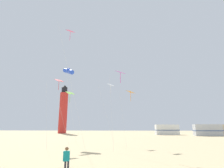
# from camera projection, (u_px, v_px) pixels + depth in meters

# --- Properties ---
(kite_flyer_standing) EXTENTS (0.39, 0.54, 1.16)m
(kite_flyer_standing) POSITION_uv_depth(u_px,v_px,m) (67.00, 157.00, 10.09)
(kite_flyer_standing) COLOR #147F84
(kite_flyer_standing) RESTS_ON ground
(kite_diamond_orange) EXTENTS (2.05, 2.07, 6.78)m
(kite_diamond_orange) POSITION_uv_depth(u_px,v_px,m) (130.00, 94.00, 23.33)
(kite_diamond_orange) COLOR silver
(kite_diamond_orange) RESTS_ON ground
(kite_diamond_lime) EXTENTS (2.24, 2.12, 6.53)m
(kite_diamond_lime) POSITION_uv_depth(u_px,v_px,m) (70.00, 95.00, 22.68)
(kite_diamond_lime) COLOR silver
(kite_diamond_lime) RESTS_ON ground
(kite_diamond_white) EXTENTS (2.52, 2.50, 8.71)m
(kite_diamond_white) POSITION_uv_depth(u_px,v_px,m) (110.00, 87.00, 27.96)
(kite_diamond_white) COLOR silver
(kite_diamond_white) RESTS_ON ground
(kite_diamond_scarlet) EXTENTS (2.33, 2.33, 8.08)m
(kite_diamond_scarlet) POSITION_uv_depth(u_px,v_px,m) (58.00, 83.00, 22.76)
(kite_diamond_scarlet) COLOR silver
(kite_diamond_scarlet) RESTS_ON ground
(kite_diamond_rainbow) EXTENTS (3.14, 3.03, 13.51)m
(kite_diamond_rainbow) POSITION_uv_depth(u_px,v_px,m) (70.00, 36.00, 21.37)
(kite_diamond_rainbow) COLOR silver
(kite_diamond_rainbow) RESTS_ON ground
(kite_diamond_magenta) EXTENTS (1.86, 1.92, 8.20)m
(kite_diamond_magenta) POSITION_uv_depth(u_px,v_px,m) (120.00, 75.00, 19.72)
(kite_diamond_magenta) COLOR silver
(kite_diamond_magenta) RESTS_ON ground
(kite_tube_blue) EXTENTS (2.81, 2.74, 11.67)m
(kite_tube_blue) POSITION_uv_depth(u_px,v_px,m) (68.00, 71.00, 29.46)
(kite_tube_blue) COLOR silver
(kite_tube_blue) RESTS_ON ground
(lighthouse_distant) EXTENTS (2.80, 2.80, 16.80)m
(lighthouse_distant) POSITION_uv_depth(u_px,v_px,m) (63.00, 110.00, 63.86)
(lighthouse_distant) COLOR red
(lighthouse_distant) RESTS_ON ground
(rv_van_white) EXTENTS (6.56, 2.69, 2.80)m
(rv_van_white) POSITION_uv_depth(u_px,v_px,m) (167.00, 130.00, 51.88)
(rv_van_white) COLOR white
(rv_van_white) RESTS_ON ground
(rv_van_silver) EXTENTS (6.51, 2.53, 2.80)m
(rv_van_silver) POSITION_uv_depth(u_px,v_px,m) (207.00, 130.00, 45.62)
(rv_van_silver) COLOR #B7BABF
(rv_van_silver) RESTS_ON ground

